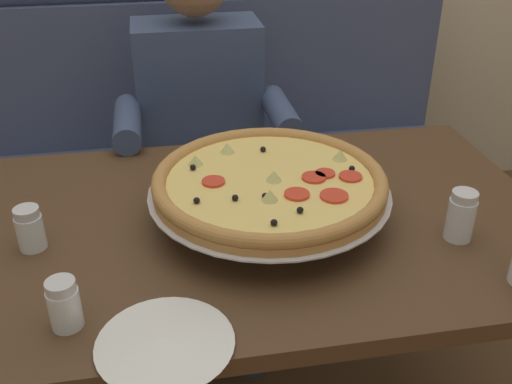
% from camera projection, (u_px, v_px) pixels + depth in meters
% --- Properties ---
extents(booth_bench, '(1.87, 0.78, 1.13)m').
position_uv_depth(booth_bench, '(214.00, 173.00, 2.30)').
color(booth_bench, '#424C6B').
rests_on(booth_bench, ground_plane).
extents(dining_table, '(1.38, 0.85, 0.75)m').
position_uv_depth(dining_table, '(253.00, 249.00, 1.41)').
color(dining_table, '#4C331E').
rests_on(dining_table, ground_plane).
extents(diner_main, '(0.54, 0.64, 1.27)m').
position_uv_depth(diner_main, '(203.00, 127.00, 1.91)').
color(diner_main, '#2D3342').
rests_on(diner_main, ground_plane).
extents(pizza, '(0.54, 0.54, 0.13)m').
position_uv_depth(pizza, '(270.00, 183.00, 1.32)').
color(pizza, silver).
rests_on(pizza, dining_table).
extents(shaker_parmesan, '(0.06, 0.06, 0.11)m').
position_uv_depth(shaker_parmesan, '(460.00, 219.00, 1.27)').
color(shaker_parmesan, white).
rests_on(shaker_parmesan, dining_table).
extents(shaker_oregano, '(0.06, 0.06, 0.10)m').
position_uv_depth(shaker_oregano, '(65.00, 307.00, 1.03)').
color(shaker_oregano, white).
rests_on(shaker_oregano, dining_table).
extents(shaker_pepper_flakes, '(0.06, 0.06, 0.10)m').
position_uv_depth(shaker_pepper_flakes, '(30.00, 231.00, 1.24)').
color(shaker_pepper_flakes, white).
rests_on(shaker_pepper_flakes, dining_table).
extents(plate_near_left, '(0.24, 0.24, 0.02)m').
position_uv_depth(plate_near_left, '(165.00, 340.00, 1.01)').
color(plate_near_left, white).
rests_on(plate_near_left, dining_table).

